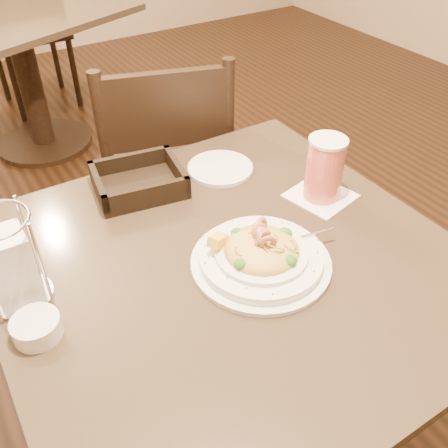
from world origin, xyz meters
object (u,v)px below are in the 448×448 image
dining_chair_far (28,27)px  side_plate (220,168)px  main_table (229,334)px  napkin_caddy (10,266)px  pasta_bowl (261,255)px  dining_chair_near (166,176)px  background_table (24,57)px  bread_basket (139,182)px  butter_ramekin (37,328)px  drink_glass (324,169)px

dining_chair_far → side_plate: size_ratio=5.59×
main_table → napkin_caddy: size_ratio=4.82×
dining_chair_far → pasta_bowl: dining_chair_far is taller
dining_chair_near → side_plate: size_ratio=5.59×
background_table → bread_basket: (-0.11, -1.71, 0.25)m
main_table → butter_ramekin: butter_ramekin is taller
butter_ramekin → side_plate: bearing=27.5°
background_table → dining_chair_near: 1.36m
main_table → side_plate: (0.16, 0.30, 0.24)m
drink_glass → napkin_caddy: bearing=176.0°
dining_chair_far → side_plate: (-0.05, -2.24, 0.24)m
drink_glass → bread_basket: drink_glass is taller
drink_glass → bread_basket: (-0.35, 0.25, -0.06)m
main_table → pasta_bowl: bearing=-42.8°
bread_basket → napkin_caddy: 0.40m
main_table → dining_chair_near: size_ratio=0.97×
dining_chair_near → side_plate: dining_chair_near is taller
background_table → dining_chair_near: bearing=-85.0°
pasta_bowl → drink_glass: (0.26, 0.12, 0.05)m
background_table → napkin_caddy: napkin_caddy is taller
bread_basket → napkin_caddy: napkin_caddy is taller
background_table → dining_chair_far: dining_chair_far is taller
dining_chair_far → bread_basket: dining_chair_far is taller
dining_chair_far → side_plate: dining_chair_far is taller
main_table → napkin_caddy: napkin_caddy is taller
main_table → butter_ramekin: bearing=177.7°
pasta_bowl → side_plate: pasta_bowl is taller
main_table → butter_ramekin: (-0.38, 0.02, 0.25)m
background_table → bread_basket: size_ratio=5.12×
butter_ramekin → pasta_bowl: bearing=-7.8°
main_table → side_plate: bearing=61.4°
dining_chair_near → napkin_caddy: size_ratio=4.98×
dining_chair_far → side_plate: 2.25m
dining_chair_near → butter_ramekin: 0.91m
dining_chair_near → side_plate: bearing=104.4°
side_plate → bread_basket: bearing=172.3°
main_table → dining_chair_near: dining_chair_near is taller
butter_ramekin → bread_basket: bearing=43.1°
dining_chair_near → side_plate: 0.45m
napkin_caddy → side_plate: bearing=17.9°
bread_basket → side_plate: size_ratio=1.38×
background_table → napkin_caddy: (-0.44, -1.91, 0.31)m
pasta_bowl → butter_ramekin: bearing=172.2°
background_table → main_table: bearing=-91.7°
background_table → drink_glass: drink_glass is taller
drink_glass → side_plate: drink_glass is taller
dining_chair_near → dining_chair_far: bearing=-73.8°
pasta_bowl → background_table: bearing=89.6°
drink_glass → side_plate: size_ratio=0.97×
main_table → pasta_bowl: size_ratio=2.90×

